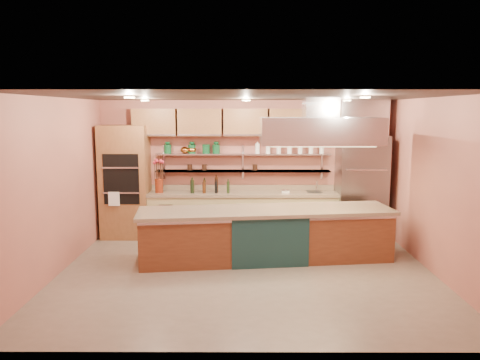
{
  "coord_description": "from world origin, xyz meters",
  "views": [
    {
      "loc": [
        -0.07,
        -7.23,
        2.59
      ],
      "look_at": [
        -0.1,
        1.0,
        1.36
      ],
      "focal_mm": 35.0,
      "sensor_mm": 36.0,
      "label": 1
    }
  ],
  "objects_px": {
    "refrigerator": "(361,187)",
    "copper_kettle": "(185,150)",
    "kitchen_scale": "(285,191)",
    "island": "(266,234)",
    "flower_vase": "(159,186)",
    "green_canister": "(206,149)"
  },
  "relations": [
    {
      "from": "kitchen_scale",
      "to": "island",
      "type": "bearing_deg",
      "value": -109.53
    },
    {
      "from": "copper_kettle",
      "to": "flower_vase",
      "type": "bearing_deg",
      "value": -156.51
    },
    {
      "from": "kitchen_scale",
      "to": "refrigerator",
      "type": "bearing_deg",
      "value": -1.96
    },
    {
      "from": "refrigerator",
      "to": "green_canister",
      "type": "xyz_separation_m",
      "value": [
        -3.16,
        0.23,
        0.76
      ]
    },
    {
      "from": "refrigerator",
      "to": "island",
      "type": "distance_m",
      "value": 2.54
    },
    {
      "from": "refrigerator",
      "to": "island",
      "type": "height_order",
      "value": "refrigerator"
    },
    {
      "from": "refrigerator",
      "to": "copper_kettle",
      "type": "height_order",
      "value": "refrigerator"
    },
    {
      "from": "kitchen_scale",
      "to": "green_canister",
      "type": "distance_m",
      "value": 1.84
    },
    {
      "from": "refrigerator",
      "to": "kitchen_scale",
      "type": "xyz_separation_m",
      "value": [
        -1.53,
        0.01,
        -0.08
      ]
    },
    {
      "from": "flower_vase",
      "to": "copper_kettle",
      "type": "bearing_deg",
      "value": 23.49
    },
    {
      "from": "island",
      "to": "green_canister",
      "type": "distance_m",
      "value": 2.44
    },
    {
      "from": "island",
      "to": "kitchen_scale",
      "type": "relative_size",
      "value": 28.61
    },
    {
      "from": "flower_vase",
      "to": "copper_kettle",
      "type": "xyz_separation_m",
      "value": [
        0.51,
        0.22,
        0.71
      ]
    },
    {
      "from": "island",
      "to": "flower_vase",
      "type": "height_order",
      "value": "flower_vase"
    },
    {
      "from": "flower_vase",
      "to": "refrigerator",
      "type": "bearing_deg",
      "value": -0.14
    },
    {
      "from": "flower_vase",
      "to": "copper_kettle",
      "type": "relative_size",
      "value": 1.65
    },
    {
      "from": "flower_vase",
      "to": "kitchen_scale",
      "type": "relative_size",
      "value": 1.91
    },
    {
      "from": "flower_vase",
      "to": "copper_kettle",
      "type": "height_order",
      "value": "copper_kettle"
    },
    {
      "from": "island",
      "to": "kitchen_scale",
      "type": "height_order",
      "value": "kitchen_scale"
    },
    {
      "from": "copper_kettle",
      "to": "kitchen_scale",
      "type": "bearing_deg",
      "value": -6.07
    },
    {
      "from": "refrigerator",
      "to": "green_canister",
      "type": "height_order",
      "value": "refrigerator"
    },
    {
      "from": "refrigerator",
      "to": "copper_kettle",
      "type": "relative_size",
      "value": 12.05
    }
  ]
}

